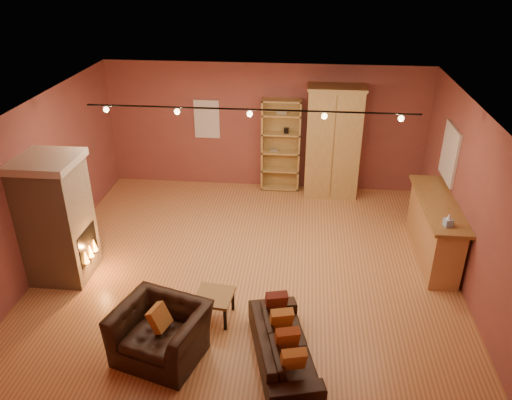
# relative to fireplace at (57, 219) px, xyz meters

# --- Properties ---
(floor) EXTENTS (7.00, 7.00, 0.00)m
(floor) POSITION_rel_fireplace_xyz_m (3.04, 0.60, -1.06)
(floor) COLOR #A86C3B
(floor) RESTS_ON ground
(ceiling) EXTENTS (7.00, 7.00, 0.00)m
(ceiling) POSITION_rel_fireplace_xyz_m (3.04, 0.60, 1.74)
(ceiling) COLOR brown
(ceiling) RESTS_ON back_wall
(back_wall) EXTENTS (7.00, 0.02, 2.80)m
(back_wall) POSITION_rel_fireplace_xyz_m (3.04, 3.85, 0.34)
(back_wall) COLOR brown
(back_wall) RESTS_ON floor
(left_wall) EXTENTS (0.02, 6.50, 2.80)m
(left_wall) POSITION_rel_fireplace_xyz_m (-0.46, 0.60, 0.34)
(left_wall) COLOR brown
(left_wall) RESTS_ON floor
(right_wall) EXTENTS (0.02, 6.50, 2.80)m
(right_wall) POSITION_rel_fireplace_xyz_m (6.54, 0.60, 0.34)
(right_wall) COLOR brown
(right_wall) RESTS_ON floor
(fireplace) EXTENTS (1.01, 0.98, 2.12)m
(fireplace) POSITION_rel_fireplace_xyz_m (0.00, 0.00, 0.00)
(fireplace) COLOR tan
(fireplace) RESTS_ON floor
(back_window) EXTENTS (0.56, 0.04, 0.86)m
(back_window) POSITION_rel_fireplace_xyz_m (1.74, 3.83, 0.49)
(back_window) COLOR silver
(back_window) RESTS_ON back_wall
(bookcase) EXTENTS (0.85, 0.33, 2.08)m
(bookcase) POSITION_rel_fireplace_xyz_m (3.40, 3.74, -0.00)
(bookcase) COLOR tan
(bookcase) RESTS_ON floor
(armoire) EXTENTS (1.20, 0.68, 2.44)m
(armoire) POSITION_rel_fireplace_xyz_m (4.52, 3.54, 0.16)
(armoire) COLOR tan
(armoire) RESTS_ON floor
(bar_counter) EXTENTS (0.60, 2.24, 1.07)m
(bar_counter) POSITION_rel_fireplace_xyz_m (6.24, 1.19, -0.51)
(bar_counter) COLOR tan
(bar_counter) RESTS_ON floor
(tissue_box) EXTENTS (0.14, 0.14, 0.22)m
(tissue_box) POSITION_rel_fireplace_xyz_m (6.19, 0.37, 0.10)
(tissue_box) COLOR #89B4DB
(tissue_box) RESTS_ON bar_counter
(right_window) EXTENTS (0.05, 0.90, 1.00)m
(right_window) POSITION_rel_fireplace_xyz_m (6.51, 2.00, 0.59)
(right_window) COLOR silver
(right_window) RESTS_ON right_wall
(loveseat) EXTENTS (0.94, 1.85, 0.75)m
(loveseat) POSITION_rel_fireplace_xyz_m (3.75, -1.65, -0.70)
(loveseat) COLOR black
(loveseat) RESTS_ON floor
(armchair) EXTENTS (1.31, 1.04, 1.00)m
(armchair) POSITION_rel_fireplace_xyz_m (2.11, -1.67, -0.56)
(armchair) COLOR black
(armchair) RESTS_ON floor
(coffee_table) EXTENTS (0.60, 0.60, 0.41)m
(coffee_table) POSITION_rel_fireplace_xyz_m (2.68, -0.86, -0.71)
(coffee_table) COLOR olive
(coffee_table) RESTS_ON floor
(track_rail) EXTENTS (5.20, 0.09, 0.13)m
(track_rail) POSITION_rel_fireplace_xyz_m (3.04, 0.80, 1.63)
(track_rail) COLOR black
(track_rail) RESTS_ON ceiling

